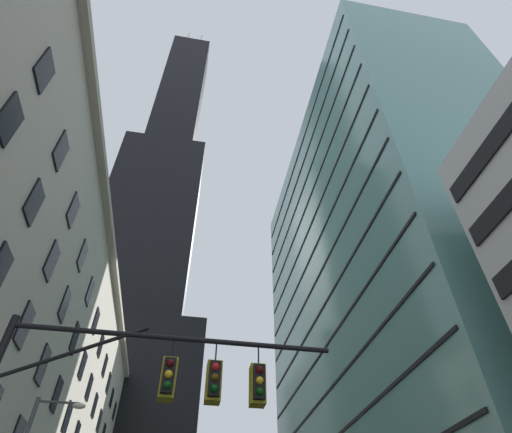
{
  "coord_description": "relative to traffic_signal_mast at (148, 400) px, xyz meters",
  "views": [
    {
      "loc": [
        -2.5,
        -8.57,
        1.74
      ],
      "look_at": [
        2.33,
        18.15,
        27.17
      ],
      "focal_mm": 29.04,
      "sensor_mm": 36.0,
      "label": 1
    }
  ],
  "objects": [
    {
      "name": "glass_office_midrise",
      "position": [
        22.67,
        26.75,
        22.45
      ],
      "size": [
        16.95,
        41.94,
        55.65
      ],
      "color": "slate",
      "rests_on": "ground"
    },
    {
      "name": "traffic_signal_mast",
      "position": [
        0.0,
        0.0,
        0.0
      ],
      "size": [
        8.68,
        0.63,
        7.14
      ],
      "color": "black",
      "rests_on": "sidewalk_left"
    },
    {
      "name": "dark_skyscraper",
      "position": [
        -11.12,
        69.05,
        48.8
      ],
      "size": [
        29.93,
        29.93,
        180.3
      ],
      "color": "black",
      "rests_on": "ground"
    }
  ]
}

